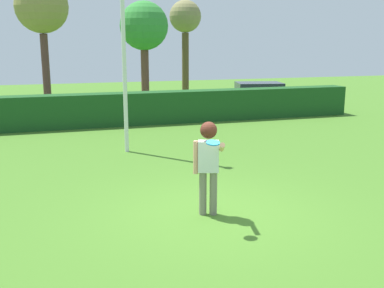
{
  "coord_description": "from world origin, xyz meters",
  "views": [
    {
      "loc": [
        -2.83,
        -7.62,
        3.17
      ],
      "look_at": [
        -0.09,
        1.0,
        1.15
      ],
      "focal_mm": 42.49,
      "sensor_mm": 36.0,
      "label": 1
    }
  ],
  "objects_px": {
    "parked_car_green": "(259,94)",
    "birch_tree": "(144,27)",
    "frisbee": "(213,143)",
    "person": "(208,157)",
    "lamppost": "(123,15)",
    "willow_tree": "(42,8)",
    "bare_elm_tree": "(185,21)"
  },
  "relations": [
    {
      "from": "person",
      "to": "willow_tree",
      "type": "xyz_separation_m",
      "value": [
        -2.75,
        15.69,
        3.64
      ]
    },
    {
      "from": "frisbee",
      "to": "parked_car_green",
      "type": "xyz_separation_m",
      "value": [
        7.43,
        13.55,
        -0.85
      ]
    },
    {
      "from": "person",
      "to": "parked_car_green",
      "type": "xyz_separation_m",
      "value": [
        7.27,
        12.89,
        -0.42
      ]
    },
    {
      "from": "birch_tree",
      "to": "bare_elm_tree",
      "type": "xyz_separation_m",
      "value": [
        3.01,
        2.68,
        0.49
      ]
    },
    {
      "from": "parked_car_green",
      "to": "birch_tree",
      "type": "distance_m",
      "value": 6.76
    },
    {
      "from": "person",
      "to": "lamppost",
      "type": "relative_size",
      "value": 0.25
    },
    {
      "from": "person",
      "to": "willow_tree",
      "type": "distance_m",
      "value": 16.34
    },
    {
      "from": "parked_car_green",
      "to": "willow_tree",
      "type": "xyz_separation_m",
      "value": [
        -10.02,
        2.8,
        4.06
      ]
    },
    {
      "from": "bare_elm_tree",
      "to": "frisbee",
      "type": "bearing_deg",
      "value": -105.5
    },
    {
      "from": "frisbee",
      "to": "willow_tree",
      "type": "relative_size",
      "value": 0.04
    },
    {
      "from": "lamppost",
      "to": "birch_tree",
      "type": "distance_m",
      "value": 10.71
    },
    {
      "from": "bare_elm_tree",
      "to": "lamppost",
      "type": "bearing_deg",
      "value": -113.87
    },
    {
      "from": "person",
      "to": "frisbee",
      "type": "distance_m",
      "value": 0.8
    },
    {
      "from": "frisbee",
      "to": "bare_elm_tree",
      "type": "distance_m",
      "value": 20.18
    },
    {
      "from": "person",
      "to": "birch_tree",
      "type": "height_order",
      "value": "birch_tree"
    },
    {
      "from": "person",
      "to": "birch_tree",
      "type": "relative_size",
      "value": 0.34
    },
    {
      "from": "willow_tree",
      "to": "frisbee",
      "type": "bearing_deg",
      "value": -80.99
    },
    {
      "from": "frisbee",
      "to": "parked_car_green",
      "type": "bearing_deg",
      "value": 61.26
    },
    {
      "from": "parked_car_green",
      "to": "birch_tree",
      "type": "height_order",
      "value": "birch_tree"
    },
    {
      "from": "birch_tree",
      "to": "parked_car_green",
      "type": "bearing_deg",
      "value": -30.48
    },
    {
      "from": "person",
      "to": "parked_car_green",
      "type": "height_order",
      "value": "person"
    },
    {
      "from": "willow_tree",
      "to": "parked_car_green",
      "type": "bearing_deg",
      "value": -15.6
    },
    {
      "from": "person",
      "to": "bare_elm_tree",
      "type": "height_order",
      "value": "bare_elm_tree"
    },
    {
      "from": "person",
      "to": "willow_tree",
      "type": "relative_size",
      "value": 0.29
    },
    {
      "from": "person",
      "to": "lamppost",
      "type": "height_order",
      "value": "lamppost"
    },
    {
      "from": "person",
      "to": "lamppost",
      "type": "distance_m",
      "value": 6.25
    },
    {
      "from": "birch_tree",
      "to": "bare_elm_tree",
      "type": "relative_size",
      "value": 0.94
    },
    {
      "from": "frisbee",
      "to": "bare_elm_tree",
      "type": "bearing_deg",
      "value": 74.5
    },
    {
      "from": "lamppost",
      "to": "willow_tree",
      "type": "height_order",
      "value": "lamppost"
    },
    {
      "from": "lamppost",
      "to": "person",
      "type": "bearing_deg",
      "value": -83.88
    },
    {
      "from": "person",
      "to": "willow_tree",
      "type": "bearing_deg",
      "value": 99.95
    },
    {
      "from": "bare_elm_tree",
      "to": "birch_tree",
      "type": "bearing_deg",
      "value": -138.3
    }
  ]
}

